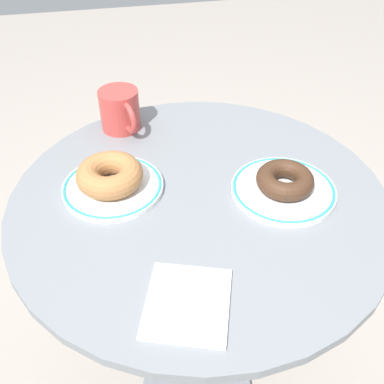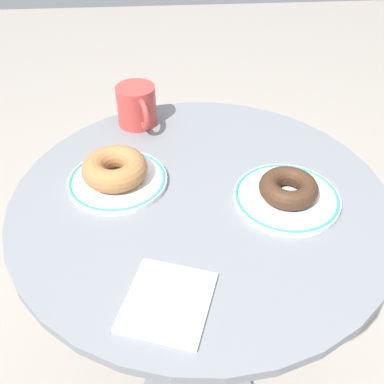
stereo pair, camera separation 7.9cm
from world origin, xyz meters
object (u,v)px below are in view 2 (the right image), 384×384
Objects in this scene: plate_left at (118,180)px; paper_napkin at (168,301)px; cafe_table at (200,271)px; coffee_mug at (137,106)px; plate_right at (287,197)px; donut_cinnamon at (115,168)px; donut_chocolate at (288,188)px.

paper_napkin is at bearing -73.09° from plate_left.
coffee_mug reaches higher than cafe_table.
donut_cinnamon reaches higher than plate_right.
plate_left and plate_right have the same top height.
paper_napkin is (0.09, -0.28, -0.03)m from donut_cinnamon.
coffee_mug is (0.04, 0.21, 0.04)m from plate_left.
plate_left is 1.42× the size of paper_napkin.
donut_chocolate reaches higher than paper_napkin.
paper_napkin is 0.50m from coffee_mug.
plate_right is at bearing -8.47° from cafe_table.
cafe_table is at bearing 171.53° from donut_chocolate.
plate_right is 1.55× the size of coffee_mug.
paper_napkin is at bearing -72.63° from donut_cinnamon.
donut_cinnamon is 0.21m from coffee_mug.
coffee_mug is at bearing 114.49° from cafe_table.
plate_right is 0.40m from coffee_mug.
donut_chocolate is at bearing -13.33° from plate_left.
coffee_mug is (-0.27, 0.28, 0.02)m from donut_chocolate.
plate_left is 0.97× the size of plate_right.
paper_napkin reaches higher than cafe_table.
donut_cinnamon is 0.99× the size of coffee_mug.
paper_napkin is at bearing -106.62° from cafe_table.
donut_cinnamon reaches higher than paper_napkin.
donut_cinnamon is (-0.16, 0.05, 0.25)m from cafe_table.
plate_right is at bearing 42.96° from paper_napkin.
paper_napkin is (0.09, -0.28, -0.00)m from plate_left.
cafe_table is 5.86× the size of paper_napkin.
cafe_table is 0.32m from paper_napkin.
cafe_table is 6.24× the size of coffee_mug.
plate_left is at bearing 166.67° from donut_chocolate.
paper_napkin is (-0.07, -0.23, 0.22)m from cafe_table.
donut_cinnamon is at bearing 166.54° from donut_chocolate.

